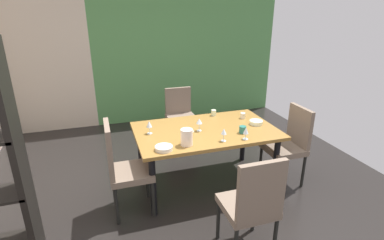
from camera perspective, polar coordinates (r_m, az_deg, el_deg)
ground_plane at (r=3.61m, az=0.72°, el=-15.49°), size 5.24×5.92×0.02m
back_panel_interior at (r=5.78m, az=-26.95°, el=11.26°), size 1.62×0.10×2.78m
garden_window_panel at (r=5.98m, az=-0.77°, el=13.67°), size 3.62×0.10×2.78m
dining_table at (r=3.64m, az=2.60°, el=-2.96°), size 1.68×1.04×0.74m
chair_head_far at (r=4.79m, az=-2.25°, el=1.28°), size 0.44×0.45×0.92m
chair_left_near at (r=3.25m, az=-13.16°, el=-8.38°), size 0.45×0.44×1.04m
chair_right_near at (r=3.93m, az=18.12°, el=-3.93°), size 0.44×0.44×0.99m
chair_head_near at (r=2.69m, az=11.44°, el=-15.22°), size 0.44×0.44×1.01m
wine_glass_near_window at (r=3.47m, az=-8.16°, el=-0.86°), size 0.06×0.06×0.16m
wine_glass_west at (r=3.35m, az=10.23°, el=-2.06°), size 0.06×0.06×0.14m
wine_glass_center at (r=3.27m, az=6.08°, el=-2.28°), size 0.06×0.06×0.15m
wine_glass_left at (r=3.52m, az=1.39°, el=-0.29°), size 0.07×0.07×0.15m
serving_bowl_east at (r=3.10m, az=-5.38°, el=-5.34°), size 0.18×0.18×0.04m
serving_bowl_front at (r=3.83m, az=12.11°, el=-0.45°), size 0.16×0.16×0.05m
cup_right at (r=4.05m, az=4.14°, el=1.38°), size 0.07×0.07×0.08m
cup_south at (r=3.53m, az=9.62°, el=-1.81°), size 0.08×0.08×0.08m
cup_rear at (r=4.00m, az=9.65°, el=0.82°), size 0.07×0.07×0.07m
pitcher_near_shelf at (r=3.17m, az=-1.00°, el=-3.26°), size 0.15×0.13×0.18m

